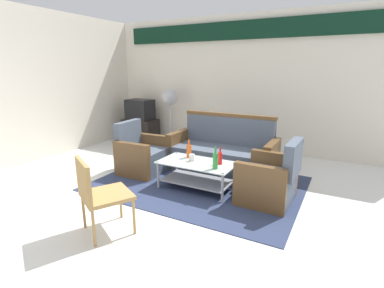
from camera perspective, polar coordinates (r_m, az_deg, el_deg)
The scene contains 16 objects.
ground_plane at distance 3.98m, azimuth -4.24°, elevation -11.15°, with size 14.00×14.00×0.00m, color white.
wall_back at distance 6.37m, azimuth 10.81°, elevation 12.12°, with size 6.52×0.19×2.80m.
wall_left at distance 5.98m, azimuth -32.87°, elevation 9.21°, with size 0.12×6.20×2.80m, color silver.
rug at distance 4.53m, azimuth 1.32°, elevation -7.74°, with size 3.01×2.20×0.01m, color #2D3856.
couch at distance 4.99m, azimuth 6.02°, elevation -1.88°, with size 1.81×0.75×0.96m.
armchair_left at distance 5.01m, azimuth -9.73°, elevation -2.28°, with size 0.73×0.78×0.85m.
armchair_right at distance 4.00m, azimuth 14.95°, elevation -6.96°, with size 0.72×0.78×0.85m.
coffee_table at distance 4.26m, azimuth 0.98°, elevation -5.36°, with size 1.10×0.60×0.40m.
bottle_green at distance 3.92m, azimuth 4.59°, elevation -3.22°, with size 0.07×0.07×0.31m.
bottle_orange at distance 4.41m, azimuth -0.60°, elevation -1.34°, with size 0.08×0.08×0.27m.
bottle_red at distance 4.12m, azimuth 5.50°, elevation -2.71°, with size 0.06×0.06×0.25m.
cup at distance 4.26m, azimuth -0.03°, elevation -2.68°, with size 0.08×0.08×0.10m, color silver.
tv_stand at distance 7.26m, azimuth -9.97°, elevation 2.76°, with size 0.80×0.50×0.52m, color black.
television at distance 7.17m, azimuth -10.13°, elevation 6.67°, with size 0.61×0.46×0.48m.
pedestal_fan at distance 6.70m, azimuth -4.37°, elevation 8.48°, with size 0.36×0.36×1.27m.
wicker_chair at distance 3.21m, azimuth -18.00°, elevation -8.68°, with size 0.65×0.65×0.84m.
Camera 1 is at (1.96, -3.00, 1.73)m, focal length 27.24 mm.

